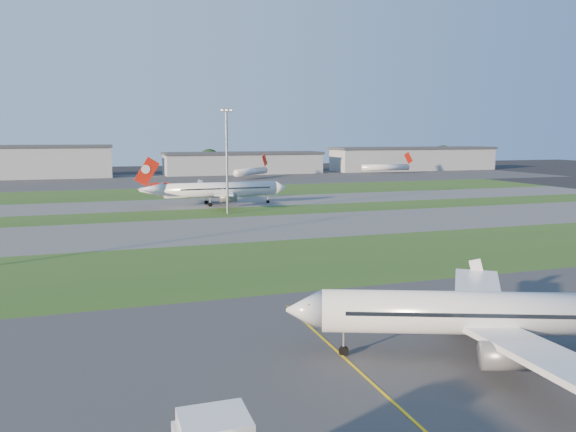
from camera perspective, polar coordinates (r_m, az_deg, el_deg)
name	(u,v)px	position (r m, az deg, el deg)	size (l,w,h in m)	color
grass_strip_a	(208,267)	(83.58, -8.09, -5.17)	(300.00, 34.00, 0.01)	#2B4E1A
taxiway_a	(179,231)	(115.60, -11.01, -1.55)	(300.00, 32.00, 0.01)	#515154
grass_strip_b	(166,215)	(140.17, -12.32, 0.08)	(300.00, 18.00, 0.01)	#2B4E1A
taxiway_b	(157,205)	(161.89, -13.15, 1.11)	(300.00, 26.00, 0.01)	#515154
grass_strip_c	(148,194)	(194.60, -14.04, 2.22)	(300.00, 40.00, 0.01)	#2B4E1A
apron_far	(137,181)	(254.25, -15.07, 3.50)	(400.00, 80.00, 0.01)	#333335
airliner_parked	(496,315)	(51.77, 20.41, -9.37)	(34.39, 29.15, 11.28)	white
airliner_taxiing	(220,190)	(157.75, -6.95, 2.65)	(39.26, 33.32, 12.25)	white
mini_jet_near	(251,171)	(257.36, -3.76, 4.54)	(21.32, 21.58, 9.48)	white
mini_jet_far	(386,167)	(296.33, 9.89, 4.90)	(28.64, 4.75, 9.48)	white
light_mast_centre	(227,154)	(139.29, -6.24, 6.29)	(3.20, 0.70, 25.80)	gray
hangar_west	(32,162)	(285.05, -24.58, 5.05)	(71.40, 23.00, 15.20)	#93949A
hangar_east	(243,163)	(291.77, -4.57, 5.41)	(81.60, 23.00, 11.20)	#93949A
hangar_far_east	(413,158)	(330.05, 12.63, 5.72)	(96.90, 23.00, 13.20)	#93949A
tree_mid_west	(90,164)	(294.50, -19.48, 5.04)	(9.90, 9.90, 10.80)	black
tree_mid_east	(209,160)	(302.29, -7.99, 5.67)	(11.55, 11.55, 12.60)	black
tree_east	(341,159)	(322.42, 5.37, 5.75)	(10.45, 10.45, 11.40)	black
tree_far_east	(443,156)	(359.55, 15.45, 5.94)	(12.65, 12.65, 13.80)	black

